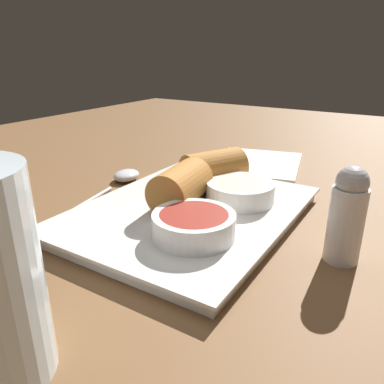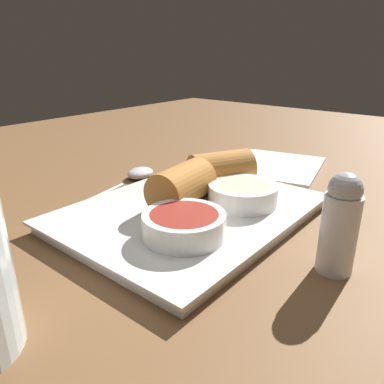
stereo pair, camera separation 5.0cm
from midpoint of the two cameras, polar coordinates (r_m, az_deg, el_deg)
The scene contains 9 objects.
table_surface at distance 39.72cm, azimuth -6.92°, elevation -7.52°, with size 180.00×140.00×2.00cm.
serving_plate at distance 41.46cm, azimuth -3.46°, elevation -3.40°, with size 27.40×21.41×1.50cm.
roll_front_left at distance 41.42cm, azimuth -4.92°, elevation 1.06°, with size 8.72×5.52×4.58cm.
roll_front_right at distance 47.02cm, azimuth 0.73°, elevation 3.58°, with size 8.91×7.48×4.58cm.
dipping_bowl_near at distance 42.47cm, azimuth 4.04°, elevation 0.10°, with size 7.77×7.77×2.29cm.
dipping_bowl_far at distance 34.46cm, azimuth -3.90°, elevation -5.06°, with size 7.77×7.77×2.29cm.
spoon at distance 54.53cm, azimuth -13.04°, elevation 2.10°, with size 16.20×4.93×1.51cm.
napkin at distance 61.81cm, azimuth 7.63°, elevation 4.30°, with size 18.12×16.38×0.60cm.
salt_shaker at distance 33.96cm, azimuth 18.75°, elevation -3.47°, with size 3.05×3.05×8.84cm.
Camera 1 is at (28.37, 20.28, 19.85)cm, focal length 35.00 mm.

